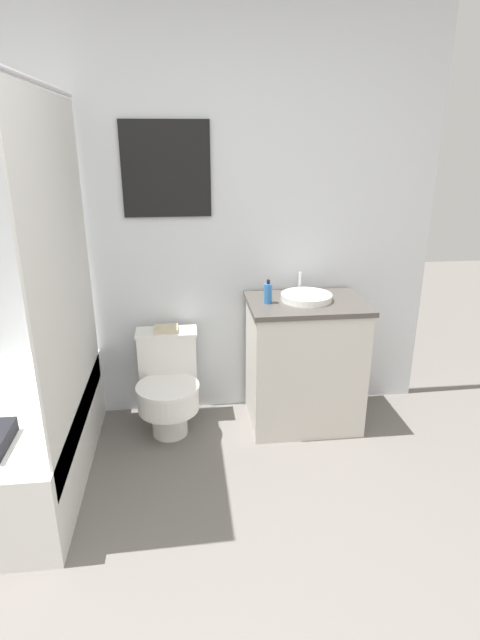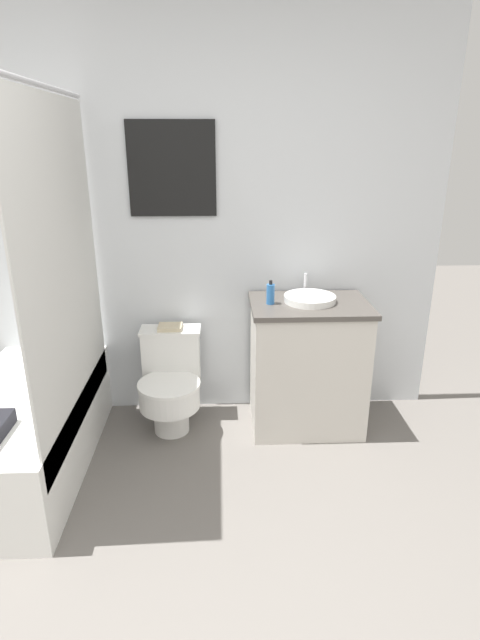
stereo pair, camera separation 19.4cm
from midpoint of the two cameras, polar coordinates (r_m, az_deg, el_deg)
The scene contains 7 objects.
wall_back at distance 3.15m, azimuth -5.44°, elevation 10.89°, with size 3.32×0.07×2.50m.
shower_area at distance 2.98m, azimuth -21.52°, elevation -10.99°, with size 0.67×1.34×1.98m.
toilet at distance 3.17m, azimuth -6.19°, elevation -7.03°, with size 0.38×0.51×0.62m.
vanity at distance 3.18m, azimuth 9.42°, elevation -5.15°, with size 0.71×0.51×0.83m.
sink at distance 3.04m, azimuth 9.79°, elevation 2.43°, with size 0.31×0.35×0.13m.
soap_bottle at distance 2.96m, azimuth 5.38°, elevation 2.98°, with size 0.05×0.05×0.14m.
book_on_tank at distance 3.16m, azimuth -6.27°, elevation -0.82°, with size 0.15×0.13×0.02m.
Camera 2 is at (0.26, -1.01, 1.75)m, focal length 28.00 mm.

